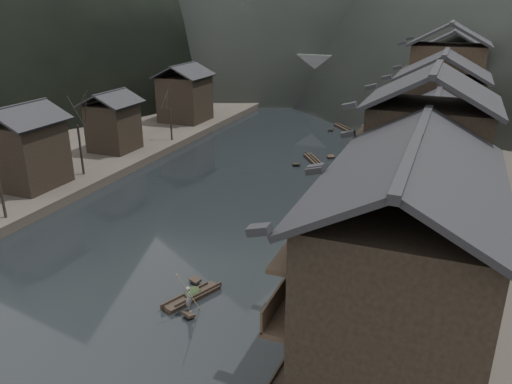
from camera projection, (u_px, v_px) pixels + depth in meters
The scene contains 12 objects.
water at pixel (149, 280), 35.43m from camera, with size 300.00×300.00×0.00m, color black.
left_bank at pixel (103, 118), 82.05m from camera, with size 40.00×200.00×1.20m, color #2D2823.
stilt_houses at pixel (437, 119), 43.26m from camera, with size 9.00×67.60×16.84m.
left_houses at pixel (91, 119), 57.96m from camera, with size 8.10×53.20×8.73m.
bare_trees at pixel (34, 140), 45.88m from camera, with size 3.87×43.08×7.74m.
moored_sampans at pixel (372, 199), 49.21m from camera, with size 2.52×60.92×0.47m.
midriver_boats at pixel (323, 121), 81.32m from camera, with size 14.79×42.85×0.45m.
stone_bridge at pixel (355, 76), 96.01m from camera, with size 40.00×6.00×9.00m.
hero_sampan at pixel (192, 296), 33.04m from camera, with size 2.50×4.59×0.43m.
cargo_heap at pixel (192, 288), 33.05m from camera, with size 1.02×1.34×0.61m, color black.
boatman at pixel (188, 296), 31.13m from camera, with size 0.64×0.42×1.75m, color #5F5F62.
bamboo_pole at pixel (189, 254), 30.00m from camera, with size 0.06×0.06×4.64m, color #8C7A51.
Camera 1 is at (18.58, -25.80, 18.49)m, focal length 35.00 mm.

